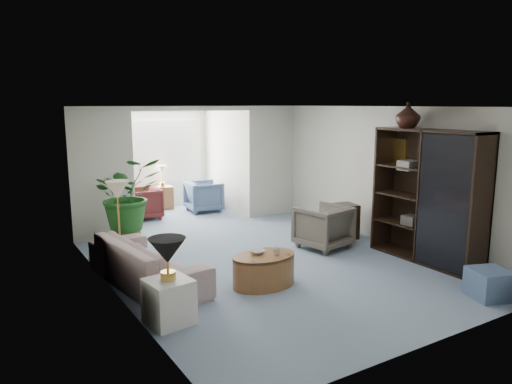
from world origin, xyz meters
TOP-DOWN VIEW (x-y plane):
  - floor at (0.00, 0.00)m, footprint 6.00×6.00m
  - sunroom_floor at (0.00, 4.10)m, footprint 2.60×2.60m
  - back_pier_left at (-1.90, 3.00)m, footprint 1.20×0.12m
  - back_pier_right at (1.90, 3.00)m, footprint 1.20×0.12m
  - back_header at (0.00, 3.00)m, footprint 2.60×0.12m
  - window_pane at (0.00, 5.18)m, footprint 2.20×0.02m
  - window_blinds at (0.00, 5.15)m, footprint 2.20×0.02m
  - framed_picture at (2.46, -0.10)m, footprint 0.04×0.50m
  - sofa at (-2.01, 0.30)m, footprint 1.15×2.32m
  - end_table at (-2.21, -1.05)m, footprint 0.54×0.54m
  - table_lamp at (-2.21, -1.05)m, footprint 0.44×0.44m
  - floor_lamp at (-2.14, 1.16)m, footprint 0.36×0.36m
  - coffee_table at (-0.62, -0.62)m, footprint 1.17×1.17m
  - coffee_bowl at (-0.67, -0.52)m, footprint 0.27×0.27m
  - coffee_cup at (-0.47, -0.72)m, footprint 0.13×0.13m
  - wingback_chair at (1.26, 0.37)m, footprint 0.96×0.98m
  - side_table_dark at (1.96, 0.67)m, footprint 0.61×0.52m
  - entertainment_cabinet at (2.23, -1.07)m, footprint 0.52×1.93m
  - cabinet_urn at (2.23, -0.57)m, footprint 0.40×0.40m
  - ottoman at (1.70, -2.57)m, footprint 0.61×0.61m
  - plant_pot at (-1.68, 2.21)m, footprint 0.40×0.40m
  - house_plant at (-1.68, 2.21)m, footprint 1.17×1.01m
  - sunroom_chair_blue at (0.74, 4.20)m, footprint 0.87×0.85m
  - sunroom_chair_maroon at (-0.76, 4.20)m, footprint 0.84×0.82m
  - sunroom_table at (-0.01, 4.95)m, footprint 0.49×0.40m
  - shelf_clutter at (2.18, -1.14)m, footprint 0.30×1.09m

SIDE VIEW (x-z plane):
  - floor at x=0.00m, z-range 0.00..0.00m
  - sunroom_floor at x=0.00m, z-range 0.00..0.00m
  - plant_pot at x=-1.68m, z-range 0.00..0.32m
  - ottoman at x=1.70m, z-range 0.00..0.39m
  - coffee_table at x=-0.62m, z-range 0.00..0.45m
  - end_table at x=-2.21m, z-range 0.00..0.53m
  - sunroom_table at x=-0.01m, z-range 0.00..0.56m
  - sofa at x=-2.01m, z-range 0.00..0.65m
  - side_table_dark at x=1.96m, z-range 0.00..0.66m
  - sunroom_chair_maroon at x=-0.76m, z-range 0.00..0.70m
  - sunroom_chair_blue at x=0.74m, z-range 0.00..0.73m
  - wingback_chair at x=1.26m, z-range 0.00..0.77m
  - coffee_bowl at x=-0.67m, z-range 0.45..0.50m
  - coffee_cup at x=-0.47m, z-range 0.45..0.55m
  - table_lamp at x=-2.21m, z-range 0.73..1.03m
  - house_plant at x=-1.68m, z-range 0.32..1.62m
  - entertainment_cabinet at x=2.23m, z-range 0.00..2.15m
  - shelf_clutter at x=2.18m, z-range 0.56..1.62m
  - back_pier_left at x=-1.90m, z-range 0.00..2.50m
  - back_pier_right at x=1.90m, z-range 0.00..2.50m
  - floor_lamp at x=-2.14m, z-range 1.11..1.39m
  - window_pane at x=0.00m, z-range 0.65..2.15m
  - window_blinds at x=0.00m, z-range 0.65..2.15m
  - framed_picture at x=2.46m, z-range 1.50..1.90m
  - cabinet_urn at x=2.23m, z-range 2.15..2.57m
  - back_header at x=0.00m, z-range 2.40..2.50m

